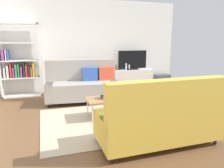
# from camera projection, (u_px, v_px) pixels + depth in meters

# --- Properties ---
(ground_plane) EXTENTS (7.68, 7.68, 0.00)m
(ground_plane) POSITION_uv_depth(u_px,v_px,m) (112.00, 116.00, 4.70)
(ground_plane) COLOR brown
(wall_far) EXTENTS (6.40, 0.12, 2.90)m
(wall_far) POSITION_uv_depth(u_px,v_px,m) (85.00, 46.00, 7.01)
(wall_far) COLOR white
(wall_far) RESTS_ON ground_plane
(area_rug) EXTENTS (2.90, 2.20, 0.01)m
(area_rug) POSITION_uv_depth(u_px,v_px,m) (113.00, 120.00, 4.46)
(area_rug) COLOR tan
(area_rug) RESTS_ON ground_plane
(couch_beige) EXTENTS (1.97, 1.02, 1.10)m
(couch_beige) POSITION_uv_depth(u_px,v_px,m) (83.00, 85.00, 5.78)
(couch_beige) COLOR gray
(couch_beige) RESTS_ON ground_plane
(couch_green) EXTENTS (1.90, 0.84, 1.10)m
(couch_green) POSITION_uv_depth(u_px,v_px,m) (159.00, 118.00, 3.34)
(couch_green) COLOR gold
(couch_green) RESTS_ON ground_plane
(coffee_table) EXTENTS (1.10, 0.56, 0.42)m
(coffee_table) POSITION_uv_depth(u_px,v_px,m) (113.00, 99.00, 4.59)
(coffee_table) COLOR #9E7042
(coffee_table) RESTS_ON ground_plane
(tv_console) EXTENTS (1.40, 0.44, 0.64)m
(tv_console) POSITION_uv_depth(u_px,v_px,m) (132.00, 79.00, 7.39)
(tv_console) COLOR silver
(tv_console) RESTS_ON ground_plane
(tv) EXTENTS (1.00, 0.20, 0.64)m
(tv) POSITION_uv_depth(u_px,v_px,m) (132.00, 60.00, 7.24)
(tv) COLOR black
(tv) RESTS_ON tv_console
(bookshelf) EXTENTS (1.10, 0.36, 2.10)m
(bookshelf) POSITION_uv_depth(u_px,v_px,m) (19.00, 63.00, 6.20)
(bookshelf) COLOR white
(bookshelf) RESTS_ON ground_plane
(storage_trunk) EXTENTS (0.52, 0.40, 0.44)m
(storage_trunk) POSITION_uv_depth(u_px,v_px,m) (161.00, 80.00, 7.65)
(storage_trunk) COLOR #4C5666
(storage_trunk) RESTS_ON ground_plane
(potted_plant) EXTENTS (0.22, 0.22, 0.32)m
(potted_plant) POSITION_uv_depth(u_px,v_px,m) (112.00, 90.00, 4.51)
(potted_plant) COLOR brown
(potted_plant) RESTS_ON coffee_table
(table_book_0) EXTENTS (0.25, 0.20, 0.03)m
(table_book_0) POSITION_uv_depth(u_px,v_px,m) (107.00, 98.00, 4.54)
(table_book_0) COLOR purple
(table_book_0) RESTS_ON coffee_table
(table_book_1) EXTENTS (0.26, 0.20, 0.03)m
(table_book_1) POSITION_uv_depth(u_px,v_px,m) (107.00, 96.00, 4.53)
(table_book_1) COLOR #262626
(table_book_1) RESTS_ON table_book_0
(vase_0) EXTENTS (0.08, 0.08, 0.16)m
(vase_0) POSITION_uv_depth(u_px,v_px,m) (115.00, 68.00, 7.18)
(vase_0) COLOR #B24C4C
(vase_0) RESTS_ON tv_console
(vase_1) EXTENTS (0.14, 0.14, 0.19)m
(vase_1) POSITION_uv_depth(u_px,v_px,m) (120.00, 67.00, 7.22)
(vase_1) COLOR #33B29E
(vase_1) RESTS_ON tv_console
(bottle_0) EXTENTS (0.06, 0.06, 0.22)m
(bottle_0) POSITION_uv_depth(u_px,v_px,m) (126.00, 67.00, 7.19)
(bottle_0) COLOR silver
(bottle_0) RESTS_ON tv_console
(bottle_1) EXTENTS (0.06, 0.06, 0.17)m
(bottle_1) POSITION_uv_depth(u_px,v_px,m) (129.00, 67.00, 7.23)
(bottle_1) COLOR silver
(bottle_1) RESTS_ON tv_console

